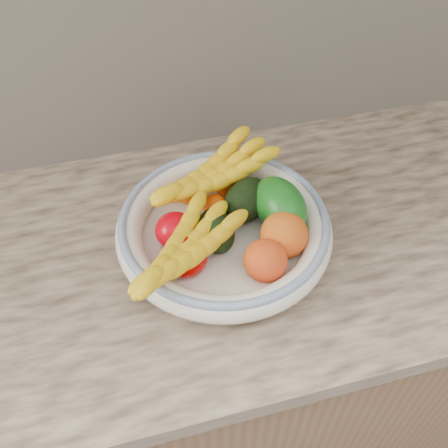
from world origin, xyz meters
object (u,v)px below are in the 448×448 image
green_mango (280,205)px  banana_bunch_back (212,178)px  fruit_bowl (224,228)px  banana_bunch_front (184,253)px

green_mango → banana_bunch_back: green_mango is taller
green_mango → banana_bunch_back: 0.14m
fruit_bowl → banana_bunch_back: banana_bunch_back is taller
fruit_bowl → banana_bunch_back: size_ratio=1.38×
banana_bunch_back → banana_bunch_front: size_ratio=1.05×
banana_bunch_back → fruit_bowl: bearing=-117.0°
banana_bunch_front → fruit_bowl: bearing=-6.0°
green_mango → banana_bunch_front: (-0.19, -0.07, 0.01)m
fruit_bowl → banana_bunch_front: size_ratio=1.44×
fruit_bowl → banana_bunch_back: bearing=89.2°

